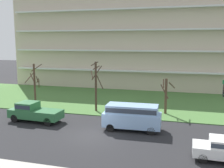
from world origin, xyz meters
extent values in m
plane|color=#232326|center=(0.00, 0.00, 0.00)|extent=(160.00, 160.00, 0.00)
cube|color=#477238|center=(0.00, 14.00, 0.04)|extent=(80.00, 16.00, 0.08)
cube|color=beige|center=(0.00, 27.18, 8.22)|extent=(45.34, 10.36, 16.44)
cube|color=silver|center=(0.00, 21.55, 3.29)|extent=(43.52, 0.90, 0.24)
cube|color=silver|center=(0.00, 21.55, 6.58)|extent=(43.52, 0.90, 0.24)
cube|color=silver|center=(0.00, 21.55, 9.86)|extent=(43.52, 0.90, 0.24)
cube|color=silver|center=(0.00, 21.55, 13.15)|extent=(43.52, 0.90, 0.24)
cylinder|color=#4C3828|center=(-9.87, 7.31, 2.70)|extent=(0.24, 0.24, 5.40)
cylinder|color=#4C3828|center=(-9.92, 7.99, 4.87)|extent=(1.42, 0.22, 0.95)
cylinder|color=#4C3828|center=(-9.54, 7.40, 3.56)|extent=(0.30, 0.76, 0.83)
cylinder|color=#4C3828|center=(-9.99, 7.02, 3.80)|extent=(0.70, 0.38, 0.96)
cylinder|color=#4C3828|center=(-9.44, 7.58, 2.99)|extent=(0.67, 0.97, 1.13)
cylinder|color=#4C3828|center=(-10.63, 7.42, 3.68)|extent=(0.34, 1.61, 1.10)
cylinder|color=#4C3828|center=(-9.60, 7.58, 3.36)|extent=(0.67, 0.65, 0.65)
cylinder|color=#423023|center=(-2.27, 7.81, 2.88)|extent=(0.25, 0.25, 5.76)
cylinder|color=#423023|center=(-2.36, 8.18, 5.04)|extent=(0.83, 0.29, 0.53)
cylinder|color=#423023|center=(-2.35, 8.38, 4.43)|extent=(1.25, 0.29, 1.73)
cylinder|color=#423023|center=(-1.74, 7.60, 3.51)|extent=(0.56, 1.20, 1.83)
cylinder|color=#423023|center=(-2.66, 7.58, 4.33)|extent=(0.58, 0.90, 0.84)
cylinder|color=#423023|center=(-2.53, 8.14, 5.50)|extent=(0.77, 0.64, 0.49)
cylinder|color=#4C3828|center=(5.56, 8.73, 2.00)|extent=(0.29, 0.29, 4.01)
cylinder|color=#4C3828|center=(6.18, 8.46, 3.34)|extent=(0.68, 1.35, 0.89)
cylinder|color=#4C3828|center=(5.43, 8.31, 2.62)|extent=(0.98, 0.41, 1.56)
cylinder|color=#4C3828|center=(5.26, 8.69, 3.48)|extent=(0.22, 0.71, 0.94)
cube|color=#8CB2E0|center=(2.98, 2.50, 0.98)|extent=(5.25, 2.15, 1.25)
cube|color=#8CB2E0|center=(2.98, 2.50, 1.98)|extent=(4.65, 1.97, 0.75)
cube|color=#2D3847|center=(2.98, 2.50, 1.98)|extent=(4.56, 2.01, 0.41)
cylinder|color=black|center=(1.18, 1.56, 0.36)|extent=(0.73, 0.24, 0.72)
cylinder|color=black|center=(1.13, 3.34, 0.36)|extent=(0.73, 0.24, 0.72)
cylinder|color=black|center=(4.82, 1.66, 0.36)|extent=(0.73, 0.24, 0.72)
cylinder|color=black|center=(4.77, 3.44, 0.36)|extent=(0.73, 0.24, 0.72)
cube|color=#2D6B3D|center=(-6.88, 2.50, 0.82)|extent=(5.49, 2.25, 0.85)
cube|color=#2D6B3D|center=(-7.78, 2.54, 1.60)|extent=(1.88, 1.92, 0.70)
cube|color=#2D3847|center=(-7.78, 2.54, 1.60)|extent=(1.85, 1.96, 0.38)
cylinder|color=black|center=(-8.81, 1.70, 0.40)|extent=(0.81, 0.26, 0.80)
cylinder|color=black|center=(-8.73, 3.48, 0.40)|extent=(0.81, 0.26, 0.80)
cylinder|color=black|center=(-5.03, 1.52, 0.40)|extent=(0.81, 0.26, 0.80)
cylinder|color=black|center=(-4.95, 3.30, 0.40)|extent=(0.81, 0.26, 0.80)
cylinder|color=black|center=(8.80, -1.17, 0.32)|extent=(0.65, 0.24, 0.64)
cylinder|color=black|center=(8.76, -2.75, 0.32)|extent=(0.65, 0.24, 0.64)
camera|label=1|loc=(7.24, -20.00, 7.95)|focal=41.76mm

